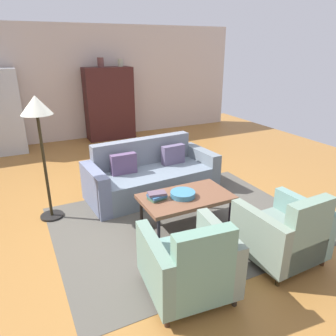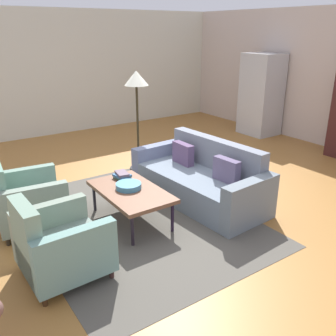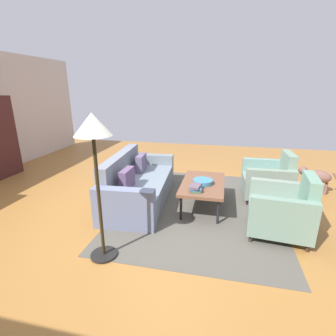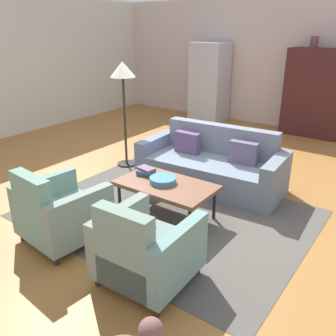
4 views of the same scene
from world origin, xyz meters
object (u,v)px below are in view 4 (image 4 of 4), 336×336
armchair_right (144,252)px  cabinet (315,93)px  vase_tall (314,42)px  refrigerator (210,82)px  couch (213,166)px  armchair_left (58,214)px  floor_lamp (123,79)px  fruit_bowl (163,180)px  book_stack (146,171)px  coffee_table (166,186)px

armchair_right → cabinet: bearing=90.1°
vase_tall → refrigerator: size_ratio=0.12×
couch → cabinet: 3.62m
armchair_right → cabinet: 5.93m
vase_tall → refrigerator: 2.52m
armchair_left → floor_lamp: bearing=120.0°
fruit_bowl → book_stack: book_stack is taller
armchair_left → armchair_right: bearing=5.6°
armchair_left → vase_tall: bearing=87.4°
couch → armchair_right: (0.61, -2.35, 0.06)m
vase_tall → fruit_bowl: bearing=-93.6°
coffee_table → refrigerator: refrigerator is taller
floor_lamp → refrigerator: bearing=97.4°
couch → floor_lamp: (-1.60, -0.14, 1.16)m
vase_tall → coffee_table: bearing=-93.0°
couch → armchair_right: armchair_right is taller
book_stack → floor_lamp: floor_lamp is taller
armchair_right → book_stack: bearing=126.4°
fruit_bowl → refrigerator: 5.07m
vase_tall → armchair_left: bearing=-98.3°
armchair_left → couch: bearing=81.3°
armchair_right → floor_lamp: (-2.21, 2.21, 1.10)m
armchair_right → book_stack: size_ratio=3.54×
coffee_table → vase_tall: bearing=87.0°
cabinet → floor_lamp: (-2.01, -3.68, 0.54)m
armchair_right → fruit_bowl: armchair_right is taller
armchair_right → vase_tall: (-0.35, 5.89, 1.57)m
armchair_left → cabinet: 6.01m
book_stack → vase_tall: 4.90m
armchair_right → fruit_bowl: bearing=117.3°
fruit_bowl → coffee_table: bearing=0.0°
couch → vase_tall: (0.26, 3.54, 1.62)m
couch → vase_tall: bearing=-98.0°
couch → armchair_right: 2.43m
cabinet → vase_tall: (-0.15, -0.00, 1.01)m
cabinet → fruit_bowl: bearing=-95.4°
cabinet → floor_lamp: size_ratio=1.05×
cabinet → refrigerator: 2.47m
coffee_table → book_stack: bearing=167.7°
coffee_table → armchair_left: 1.32m
fruit_bowl → refrigerator: (-2.02, 4.63, 0.45)m
armchair_left → vase_tall: (0.86, 5.89, 1.57)m
cabinet → vase_tall: vase_tall is taller
cabinet → floor_lamp: cabinet is taller
armchair_right → armchair_left: bearing=178.1°
armchair_left → vase_tall: size_ratio=3.89×
cabinet → vase_tall: bearing=-178.2°
coffee_table → armchair_right: 1.31m
couch → book_stack: bearing=67.2°
coffee_table → refrigerator: 5.09m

